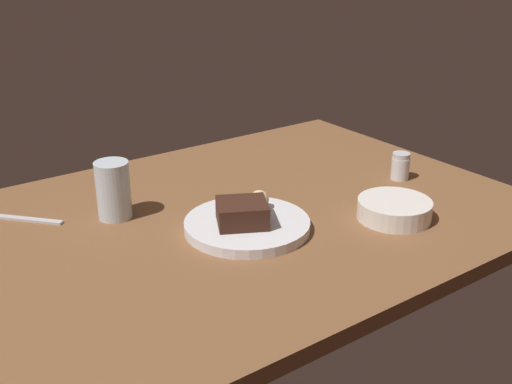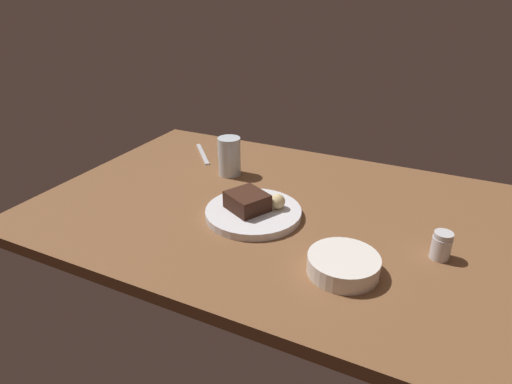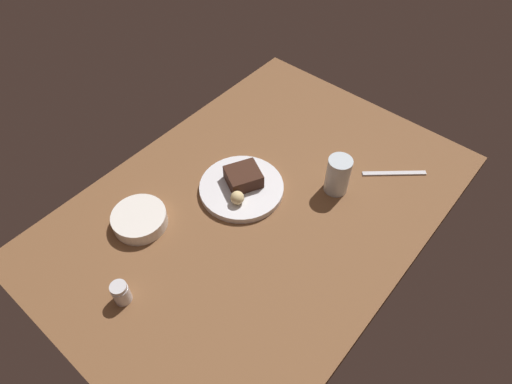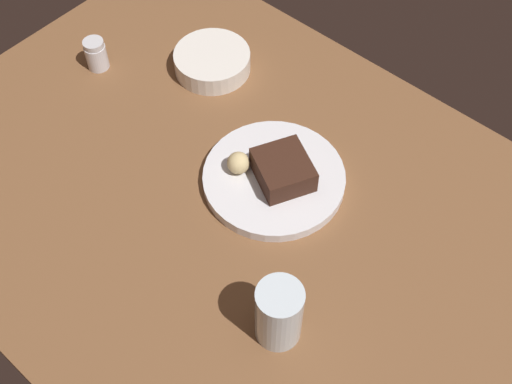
{
  "view_description": "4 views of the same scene",
  "coord_description": "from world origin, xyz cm",
  "px_view_note": "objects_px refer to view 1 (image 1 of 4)",
  "views": [
    {
      "loc": [
        -63.52,
        -96.19,
        56.55
      ],
      "look_at": [
        3.79,
        -3.27,
        8.36
      ],
      "focal_mm": 44.22,
      "sensor_mm": 36.0,
      "label": 1
    },
    {
      "loc": [
        40.68,
        -91.96,
        56.84
      ],
      "look_at": [
        -2.39,
        -2.9,
        7.62
      ],
      "focal_mm": 30.17,
      "sensor_mm": 36.0,
      "label": 2
    },
    {
      "loc": [
        59.66,
        49.93,
        100.99
      ],
      "look_at": [
        0.6,
        -0.21,
        8.99
      ],
      "focal_mm": 31.23,
      "sensor_mm": 36.0,
      "label": 3
    },
    {
      "loc": [
        -42.47,
        44.66,
        93.31
      ],
      "look_at": [
        -1.2,
        -2.36,
        5.09
      ],
      "focal_mm": 46.04,
      "sensor_mm": 36.0,
      "label": 4
    }
  ],
  "objects_px": {
    "dessert_plate": "(247,225)",
    "chocolate_cake_slice": "(242,213)",
    "water_glass": "(113,190)",
    "bread_roll": "(259,200)",
    "side_bowl": "(394,209)",
    "butter_knife": "(18,218)",
    "salt_shaker": "(400,166)"
  },
  "relations": [
    {
      "from": "butter_knife",
      "to": "dessert_plate",
      "type": "bearing_deg",
      "value": -173.17
    },
    {
      "from": "bread_roll",
      "to": "salt_shaker",
      "type": "xyz_separation_m",
      "value": [
        0.39,
        -0.02,
        -0.01
      ]
    },
    {
      "from": "bread_roll",
      "to": "side_bowl",
      "type": "bearing_deg",
      "value": -36.94
    },
    {
      "from": "bread_roll",
      "to": "chocolate_cake_slice",
      "type": "bearing_deg",
      "value": -151.31
    },
    {
      "from": "dessert_plate",
      "to": "side_bowl",
      "type": "bearing_deg",
      "value": -25.95
    },
    {
      "from": "chocolate_cake_slice",
      "to": "water_glass",
      "type": "relative_size",
      "value": 0.8
    },
    {
      "from": "dessert_plate",
      "to": "butter_knife",
      "type": "xyz_separation_m",
      "value": [
        -0.34,
        0.3,
        -0.01
      ]
    },
    {
      "from": "dessert_plate",
      "to": "chocolate_cake_slice",
      "type": "xyz_separation_m",
      "value": [
        -0.01,
        -0.0,
        0.03
      ]
    },
    {
      "from": "dessert_plate",
      "to": "side_bowl",
      "type": "height_order",
      "value": "side_bowl"
    },
    {
      "from": "dessert_plate",
      "to": "water_glass",
      "type": "height_order",
      "value": "water_glass"
    },
    {
      "from": "dessert_plate",
      "to": "water_glass",
      "type": "distance_m",
      "value": 0.28
    },
    {
      "from": "salt_shaker",
      "to": "water_glass",
      "type": "relative_size",
      "value": 0.54
    },
    {
      "from": "bread_roll",
      "to": "water_glass",
      "type": "height_order",
      "value": "water_glass"
    },
    {
      "from": "salt_shaker",
      "to": "butter_knife",
      "type": "relative_size",
      "value": 0.33
    },
    {
      "from": "water_glass",
      "to": "butter_knife",
      "type": "bearing_deg",
      "value": 148.0
    },
    {
      "from": "chocolate_cake_slice",
      "to": "bread_roll",
      "type": "distance_m",
      "value": 0.08
    },
    {
      "from": "salt_shaker",
      "to": "water_glass",
      "type": "distance_m",
      "value": 0.65
    },
    {
      "from": "dessert_plate",
      "to": "salt_shaker",
      "type": "height_order",
      "value": "salt_shaker"
    },
    {
      "from": "butter_knife",
      "to": "salt_shaker",
      "type": "bearing_deg",
      "value": -152.08
    },
    {
      "from": "dessert_plate",
      "to": "water_glass",
      "type": "xyz_separation_m",
      "value": [
        -0.18,
        0.2,
        0.05
      ]
    },
    {
      "from": "chocolate_cake_slice",
      "to": "bread_roll",
      "type": "bearing_deg",
      "value": 28.69
    },
    {
      "from": "chocolate_cake_slice",
      "to": "butter_knife",
      "type": "bearing_deg",
      "value": 136.65
    },
    {
      "from": "salt_shaker",
      "to": "side_bowl",
      "type": "relative_size",
      "value": 0.43
    },
    {
      "from": "chocolate_cake_slice",
      "to": "bread_roll",
      "type": "xyz_separation_m",
      "value": [
        0.07,
        0.04,
        -0.0
      ]
    },
    {
      "from": "dessert_plate",
      "to": "bread_roll",
      "type": "height_order",
      "value": "bread_roll"
    },
    {
      "from": "water_glass",
      "to": "bread_roll",
      "type": "bearing_deg",
      "value": -36.44
    },
    {
      "from": "water_glass",
      "to": "butter_knife",
      "type": "xyz_separation_m",
      "value": [
        -0.16,
        0.1,
        -0.06
      ]
    },
    {
      "from": "dessert_plate",
      "to": "water_glass",
      "type": "bearing_deg",
      "value": 131.58
    },
    {
      "from": "water_glass",
      "to": "side_bowl",
      "type": "xyz_separation_m",
      "value": [
        0.45,
        -0.33,
        -0.04
      ]
    },
    {
      "from": "chocolate_cake_slice",
      "to": "butter_knife",
      "type": "relative_size",
      "value": 0.49
    },
    {
      "from": "salt_shaker",
      "to": "butter_knife",
      "type": "height_order",
      "value": "salt_shaker"
    },
    {
      "from": "bread_roll",
      "to": "butter_knife",
      "type": "relative_size",
      "value": 0.2
    }
  ]
}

